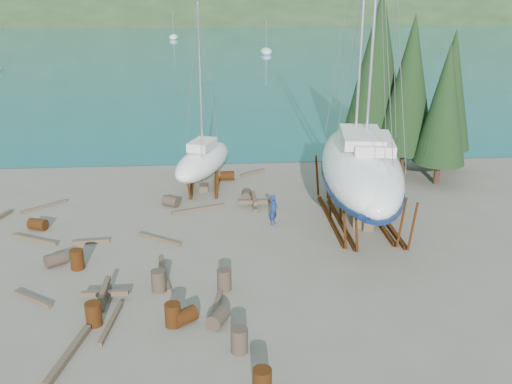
{
  "coord_description": "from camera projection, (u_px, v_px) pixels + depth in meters",
  "views": [
    {
      "loc": [
        0.47,
        -22.19,
        11.54
      ],
      "look_at": [
        2.38,
        3.0,
        2.31
      ],
      "focal_mm": 40.0,
      "sensor_mm": 36.0,
      "label": 1
    }
  ],
  "objects": [
    {
      "name": "timber_16",
      "position": [
        68.0,
        355.0,
        18.67
      ],
      "size": [
        0.89,
        3.16,
        0.23
      ],
      "primitive_type": "cube",
      "rotation": [
        0.0,
        0.0,
        2.93
      ],
      "color": "brown",
      "rests_on": "ground"
    },
    {
      "name": "far_house_left",
      "position": [
        36.0,
        11.0,
        197.41
      ],
      "size": [
        6.6,
        5.6,
        5.6
      ],
      "color": "beige",
      "rests_on": "ground"
    },
    {
      "name": "drum_17",
      "position": [
        239.0,
        340.0,
        18.88
      ],
      "size": [
        0.58,
        0.58,
        0.88
      ],
      "primitive_type": "cylinder",
      "color": "#2D2823",
      "rests_on": "ground"
    },
    {
      "name": "drum_8",
      "position": [
        77.0,
        259.0,
        24.42
      ],
      "size": [
        0.58,
        0.58,
        0.88
      ],
      "primitive_type": "cylinder",
      "color": "#5C2B0F",
      "rests_on": "ground"
    },
    {
      "name": "moored_boat_mid",
      "position": [
        266.0,
        52.0,
        100.21
      ],
      "size": [
        2.0,
        5.0,
        6.05
      ],
      "color": "white",
      "rests_on": "ground"
    },
    {
      "name": "cypress_mid_right",
      "position": [
        445.0,
        104.0,
        33.38
      ],
      "size": [
        3.06,
        3.06,
        8.5
      ],
      "color": "black",
      "rests_on": "ground"
    },
    {
      "name": "timber_8",
      "position": [
        91.0,
        242.0,
        26.93
      ],
      "size": [
        1.74,
        0.34,
        0.19
      ],
      "primitive_type": "cube",
      "rotation": [
        0.0,
        0.0,
        1.66
      ],
      "color": "brown",
      "rests_on": "ground"
    },
    {
      "name": "drum_9",
      "position": [
        171.0,
        201.0,
        31.38
      ],
      "size": [
        1.05,
        0.94,
        0.58
      ],
      "primitive_type": "cylinder",
      "rotation": [
        1.57,
        0.0,
        1.04
      ],
      "color": "#2D2823",
      "rests_on": "ground"
    },
    {
      "name": "far_house_center",
      "position": [
        153.0,
        10.0,
        200.24
      ],
      "size": [
        6.6,
        5.6,
        5.6
      ],
      "color": "beige",
      "rests_on": "ground"
    },
    {
      "name": "drum_10",
      "position": [
        94.0,
        314.0,
        20.38
      ],
      "size": [
        0.58,
        0.58,
        0.88
      ],
      "primitive_type": "cylinder",
      "color": "#5C2B0F",
      "rests_on": "ground"
    },
    {
      "name": "cypress_near_right",
      "position": [
        410.0,
        84.0,
        34.84
      ],
      "size": [
        3.6,
        3.6,
        10.0
      ],
      "color": "black",
      "rests_on": "ground"
    },
    {
      "name": "drum_15",
      "position": [
        56.0,
        259.0,
        24.75
      ],
      "size": [
        1.05,
        0.98,
        0.58
      ],
      "primitive_type": "cylinder",
      "rotation": [
        1.57,
        0.0,
        2.19
      ],
      "color": "#2D2823",
      "rests_on": "ground"
    },
    {
      "name": "drum_16",
      "position": [
        158.0,
        281.0,
        22.66
      ],
      "size": [
        0.58,
        0.58,
        0.88
      ],
      "primitive_type": "cylinder",
      "color": "#2D2823",
      "rests_on": "ground"
    },
    {
      "name": "moored_boat_far",
      "position": [
        174.0,
        37.0,
        127.04
      ],
      "size": [
        2.0,
        5.0,
        6.05
      ],
      "color": "white",
      "rests_on": "ground"
    },
    {
      "name": "drum_12",
      "position": [
        185.0,
        316.0,
        20.51
      ],
      "size": [
        1.05,
        0.99,
        0.58
      ],
      "primitive_type": "cylinder",
      "rotation": [
        1.57,
        0.0,
        2.21
      ],
      "color": "#5C2B0F",
      "rests_on": "ground"
    },
    {
      "name": "worker",
      "position": [
        274.0,
        210.0,
        28.85
      ],
      "size": [
        0.62,
        0.69,
        1.58
      ],
      "primitive_type": "imported",
      "rotation": [
        0.0,
        0.0,
        1.05
      ],
      "color": "navy",
      "rests_on": "ground"
    },
    {
      "name": "timber_12",
      "position": [
        32.0,
        299.0,
        22.05
      ],
      "size": [
        1.77,
        1.34,
        0.17
      ],
      "primitive_type": "cube",
      "rotation": [
        0.0,
        0.0,
        0.95
      ],
      "color": "brown",
      "rests_on": "ground"
    },
    {
      "name": "large_sailboat_near",
      "position": [
        367.0,
        170.0,
        28.1
      ],
      "size": [
        5.33,
        11.86,
        18.04
      ],
      "rotation": [
        0.0,
        0.0,
        -0.18
      ],
      "color": "white",
      "rests_on": "ground"
    },
    {
      "name": "drum_11",
      "position": [
        247.0,
        195.0,
        32.25
      ],
      "size": [
        0.68,
        0.95,
        0.58
      ],
      "primitive_type": "cylinder",
      "rotation": [
        1.57,
        0.0,
        3.02
      ],
      "color": "#2D2823",
      "rests_on": "ground"
    },
    {
      "name": "drum_7",
      "position": [
        262.0,
        382.0,
        16.9
      ],
      "size": [
        0.58,
        0.58,
        0.88
      ],
      "primitive_type": "cylinder",
      "color": "#5C2B0F",
      "rests_on": "ground"
    },
    {
      "name": "timber_pile_fore",
      "position": [
        105.0,
        293.0,
        22.01
      ],
      "size": [
        1.8,
        1.8,
        0.6
      ],
      "color": "brown",
      "rests_on": "ground"
    },
    {
      "name": "timber_pile_aft",
      "position": [
        254.0,
        202.0,
        31.29
      ],
      "size": [
        1.8,
        1.8,
        0.6
      ],
      "color": "brown",
      "rests_on": "ground"
    },
    {
      "name": "drum_3",
      "position": [
        173.0,
        315.0,
        20.33
      ],
      "size": [
        0.58,
        0.58,
        0.88
      ],
      "primitive_type": "cylinder",
      "color": "#5C2B0F",
      "rests_on": "ground"
    },
    {
      "name": "cypress_far_right",
      "position": [
        450.0,
        90.0,
        36.19
      ],
      "size": [
        3.24,
        3.24,
        9.0
      ],
      "color": "black",
      "rests_on": "ground"
    },
    {
      "name": "timber_6",
      "position": [
        253.0,
        173.0,
        36.77
      ],
      "size": [
        1.65,
        1.27,
        0.19
      ],
      "primitive_type": "cube",
      "rotation": [
        0.0,
        0.0,
        2.2
      ],
      "color": "brown",
      "rests_on": "ground"
    },
    {
      "name": "drum_1",
      "position": [
        218.0,
        318.0,
        20.43
      ],
      "size": [
        0.91,
        1.05,
        0.58
      ],
      "primitive_type": "cylinder",
      "rotation": [
        1.57,
        0.0,
        2.67
      ],
      "color": "#2D2823",
      "rests_on": "ground"
    },
    {
      "name": "timber_17",
      "position": [
        34.0,
        239.0,
        27.19
      ],
      "size": [
        2.45,
        1.36,
        0.16
      ],
      "primitive_type": "cube",
      "rotation": [
        0.0,
        0.0,
        1.1
      ],
      "color": "brown",
      "rests_on": "ground"
    },
    {
      "name": "drum_2",
      "position": [
        38.0,
        224.0,
        28.36
      ],
      "size": [
        1.03,
        0.85,
        0.58
      ],
      "primitive_type": "cylinder",
      "rotation": [
        1.57,
        0.0,
        1.22
      ],
      "color": "#5C2B0F",
      "rests_on": "ground"
    },
    {
      "name": "timber_10",
      "position": [
        199.0,
        209.0,
        30.86
      ],
      "size": [
        2.94,
        1.21,
        0.16
      ],
      "primitive_type": "cube",
      "rotation": [
        0.0,
        0.0,
        1.92
      ],
      "color": "brown",
      "rests_on": "ground"
    },
    {
      "name": "drum_5",
      "position": [
        224.0,
        280.0,
        22.73
      ],
      "size": [
        0.58,
        0.58,
        0.88
      ],
      "primitive_type": "cylinder",
      "color": "#2D2823",
      "rests_on": "ground"
    },
    {
      "name": "bay_water",
      "position": [
        210.0,
        6.0,
        319.73
      ],
      "size": [
        700.0,
        700.0,
        0.0
      ],
      "primitive_type": "plane",
      "color": "#1A6D85",
      "rests_on": "ground"
    },
    {
      "name": "cypress_back_left",
      "position": [
        378.0,
        65.0,
        36.31
      ],
      "size": [
        4.14,
        4.14,
        11.5
      ],
      "color": "black",
      "rests_on": "ground"
    },
    {
      "name": "ground",
      "position": [
        207.0,
        267.0,
        24.71
      ],
      "size": [
        600.0,
        600.0,
        0.0
      ],
      "primitive_type": "plane",
      "color": "#676351",
      "rests_on": "ground"
    },
    {
      "name": "small_sailboat_shore",
      "position": [
        203.0,
        161.0,
        33.57
      ],
      "size": [
        4.33,
        6.95,
        10.63
      ],
      "rotation": [
        0.0,
        0.0,
        -0.37
      ],
      "color": "white",
      "rests_on": "ground"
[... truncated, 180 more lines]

